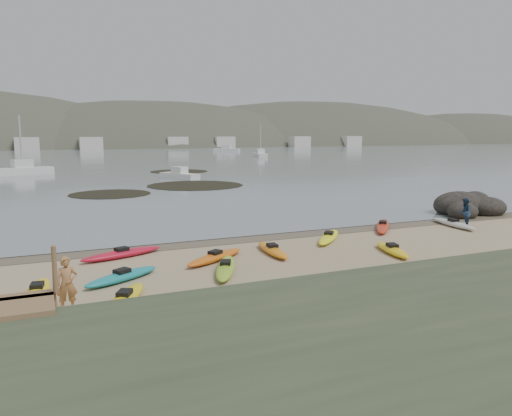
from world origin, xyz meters
name	(u,v)px	position (x,y,z in m)	size (l,w,h in m)	color
ground	(256,236)	(0.00, 0.00, 0.00)	(600.00, 600.00, 0.00)	tan
wet_sand	(258,237)	(0.00, -0.30, 0.00)	(60.00, 60.00, 0.00)	brown
water	(56,142)	(0.00, 300.00, 0.01)	(1200.00, 1200.00, 0.00)	slate
stairs	(19,326)	(-11.00, -11.62, 1.05)	(1.50, 2.70, 2.10)	olive
kayaks	(270,252)	(-1.10, -4.14, 0.17)	(23.47, 10.63, 0.34)	#FFFE15
person_west	(67,284)	(-9.80, -8.03, 0.86)	(0.63, 0.41, 1.72)	#AB7644
person_east	(465,213)	(11.96, -2.66, 0.86)	(0.83, 0.65, 1.72)	navy
rock_cluster	(468,210)	(16.17, 1.06, 0.25)	(5.34, 3.94, 1.83)	black
kelp_mats	(173,182)	(3.15, 30.26, 0.03)	(19.87, 30.35, 0.04)	black
moored_boats	(81,158)	(-2.71, 77.88, 0.58)	(80.92, 83.67, 1.38)	silver
far_hills	(162,181)	(39.38, 193.97, -15.93)	(550.00, 135.00, 80.00)	#384235
far_town	(93,143)	(6.00, 145.00, 2.00)	(199.00, 5.00, 4.00)	beige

